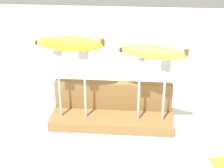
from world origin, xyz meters
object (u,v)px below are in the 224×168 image
object	(u,v)px
banana_raised_left	(70,44)
banana_chunk_far	(218,165)
fork_stand_right	(152,84)
wire_coil	(153,97)
banana_raised_right	(153,53)
fork_fallen_far	(60,75)
fork_stand_left	(72,79)

from	to	relation	value
banana_raised_left	banana_chunk_far	distance (m)	0.48
fork_stand_right	wire_coil	world-z (taller)	fork_stand_right
wire_coil	banana_raised_left	bearing A→B (deg)	-140.26
fork_stand_right	wire_coil	bearing A→B (deg)	86.56
banana_chunk_far	fork_stand_right	bearing A→B (deg)	131.61
banana_raised_left	wire_coil	distance (m)	0.39
banana_raised_left	banana_raised_right	size ratio (longest dim) A/B	1.03
fork_fallen_far	fork_stand_left	bearing A→B (deg)	-71.70
fork_stand_right	wire_coil	xyz separation A→B (m)	(0.01, 0.19, -0.13)
banana_raised_right	wire_coil	bearing A→B (deg)	86.54
banana_raised_left	banana_chunk_far	world-z (taller)	banana_raised_left
fork_fallen_far	banana_chunk_far	xyz separation A→B (m)	(0.49, -0.53, 0.01)
banana_raised_right	wire_coil	xyz separation A→B (m)	(0.01, 0.19, -0.23)
banana_chunk_far	wire_coil	world-z (taller)	banana_chunk_far
banana_chunk_far	banana_raised_right	bearing A→B (deg)	131.62
fork_stand_left	banana_chunk_far	world-z (taller)	fork_stand_left
fork_stand_right	banana_chunk_far	size ratio (longest dim) A/B	3.17
fork_stand_right	fork_stand_left	bearing A→B (deg)	-180.00
banana_raised_right	wire_coil	world-z (taller)	banana_raised_right
wire_coil	fork_stand_right	bearing A→B (deg)	-93.44
fork_stand_left	wire_coil	size ratio (longest dim) A/B	1.85
fork_stand_left	banana_raised_left	xyz separation A→B (m)	(-0.00, 0.00, 0.10)
fork_stand_left	banana_raised_right	bearing A→B (deg)	0.00
fork_stand_left	fork_stand_right	distance (m)	0.22
fork_stand_left	fork_fallen_far	xyz separation A→B (m)	(-0.12, 0.35, -0.14)
fork_stand_left	banana_chunk_far	bearing A→B (deg)	-25.31
banana_raised_right	fork_fallen_far	size ratio (longest dim) A/B	1.04
fork_stand_left	banana_raised_left	bearing A→B (deg)	176.84
banana_raised_left	banana_raised_right	distance (m)	0.22
fork_stand_left	banana_chunk_far	size ratio (longest dim) A/B	3.42
banana_raised_left	fork_fallen_far	bearing A→B (deg)	108.29
banana_raised_left	wire_coil	world-z (taller)	banana_raised_left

